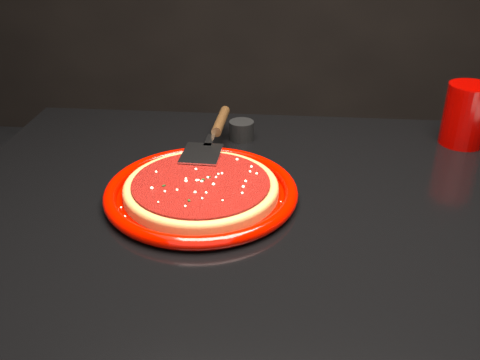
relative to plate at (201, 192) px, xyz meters
name	(u,v)px	position (x,y,z in m)	size (l,w,h in m)	color
plate	(201,192)	(0.00, 0.00, 0.00)	(0.31, 0.31, 0.02)	#840400
pizza_crust	(201,190)	(0.00, 0.00, 0.00)	(0.25, 0.25, 0.01)	brown
pizza_crust_rim	(201,186)	(0.00, 0.00, 0.01)	(0.25, 0.25, 0.02)	brown
pizza_sauce	(201,184)	(0.00, 0.00, 0.01)	(0.22, 0.22, 0.01)	maroon
parmesan_dusting	(201,181)	(0.00, 0.00, 0.02)	(0.21, 0.21, 0.01)	beige
basil_flecks	(201,181)	(0.00, 0.00, 0.02)	(0.20, 0.20, 0.00)	black
pizza_server	(213,134)	(0.00, 0.17, 0.03)	(0.08, 0.28, 0.02)	silver
cup	(466,115)	(0.48, 0.26, 0.05)	(0.09, 0.09, 0.12)	#7A0100
ramekin	(242,130)	(0.04, 0.24, 0.01)	(0.05, 0.05, 0.04)	black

